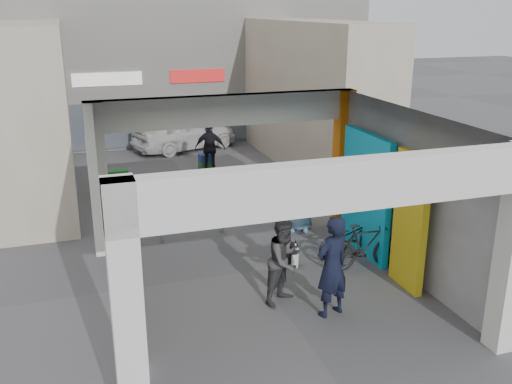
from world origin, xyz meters
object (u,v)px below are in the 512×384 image
object	(u,v)px
man_with_dog	(332,266)
white_van	(185,132)
cafe_set	(154,202)
produce_stand	(114,186)
border_collie	(293,256)
man_elderly	(300,197)
man_back_turned	(285,260)
man_crates	(210,148)
bicycle_rear	(365,246)
bicycle_front	(350,237)

from	to	relation	value
man_with_dog	white_van	world-z (taller)	man_with_dog
man_with_dog	cafe_set	bearing A→B (deg)	-88.55
produce_stand	man_with_dog	distance (m)	9.07
man_with_dog	border_collie	bearing A→B (deg)	-110.47
produce_stand	man_with_dog	xyz separation A→B (m)	(3.18, -8.46, 0.68)
border_collie	man_elderly	size ratio (longest dim) A/B	0.35
man_with_dog	man_back_turned	xyz separation A→B (m)	(-0.63, 0.73, -0.11)
border_collie	man_crates	xyz separation A→B (m)	(0.06, 7.74, 0.63)
border_collie	man_back_turned	bearing A→B (deg)	-96.22
cafe_set	man_back_turned	distance (m)	6.01
cafe_set	white_van	bearing A→B (deg)	72.03
man_crates	white_van	distance (m)	3.61
border_collie	bicycle_rear	world-z (taller)	bicycle_rear
cafe_set	man_with_dog	world-z (taller)	man_with_dog
cafe_set	produce_stand	xyz separation A→B (m)	(-0.91, 1.98, -0.03)
produce_stand	bicycle_rear	distance (m)	8.38
man_back_turned	man_crates	world-z (taller)	man_crates
cafe_set	bicycle_rear	size ratio (longest dim) A/B	0.85
man_back_turned	produce_stand	bearing A→B (deg)	77.27
border_collie	man_back_turned	xyz separation A→B (m)	(-0.73, -1.39, 0.61)
cafe_set	man_with_dog	distance (m)	6.90
cafe_set	bicycle_rear	world-z (taller)	bicycle_rear
man_elderly	man_crates	world-z (taller)	man_elderly
man_back_turned	bicycle_rear	world-z (taller)	man_back_turned
cafe_set	man_elderly	bearing A→B (deg)	-36.11
cafe_set	man_with_dog	size ratio (longest dim) A/B	0.76
border_collie	bicycle_front	xyz separation A→B (m)	(1.43, 0.11, 0.20)
man_elderly	bicycle_rear	bearing A→B (deg)	-55.85
man_crates	border_collie	bearing A→B (deg)	111.64
man_back_turned	bicycle_front	world-z (taller)	man_back_turned
man_back_turned	bicycle_front	size ratio (longest dim) A/B	0.99
man_back_turned	man_elderly	world-z (taller)	man_elderly
border_collie	bicycle_front	distance (m)	1.45
produce_stand	man_back_turned	world-z (taller)	man_back_turned
man_back_turned	white_van	bearing A→B (deg)	56.19
bicycle_front	man_elderly	bearing A→B (deg)	3.07
man_elderly	bicycle_front	distance (m)	1.94
man_with_dog	man_crates	size ratio (longest dim) A/B	1.10
cafe_set	bicycle_rear	xyz separation A→B (m)	(3.80, -4.95, 0.21)
border_collie	cafe_set	bearing A→B (deg)	139.99
produce_stand	border_collie	size ratio (longest dim) A/B	1.74
white_van	man_elderly	bearing A→B (deg)	167.02
man_elderly	man_with_dog	bearing A→B (deg)	-81.09
border_collie	man_crates	bearing A→B (deg)	111.07
man_with_dog	bicycle_front	size ratio (longest dim) A/B	1.12
produce_stand	man_crates	bearing A→B (deg)	28.98
bicycle_front	white_van	distance (m)	11.34
produce_stand	man_crates	world-z (taller)	man_crates
man_elderly	man_crates	bearing A→B (deg)	121.97
border_collie	bicycle_rear	size ratio (longest dim) A/B	0.36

